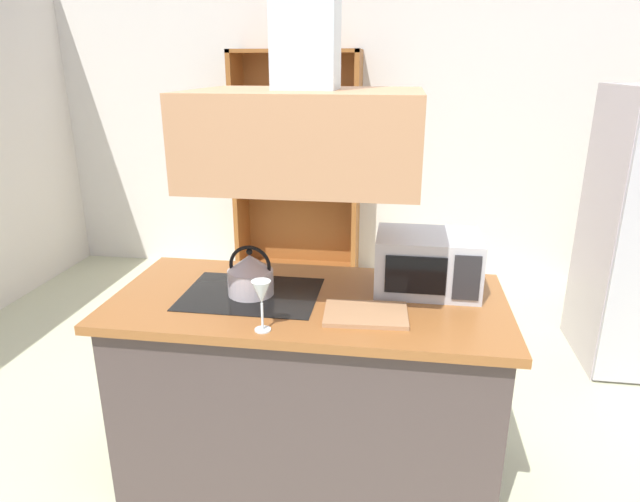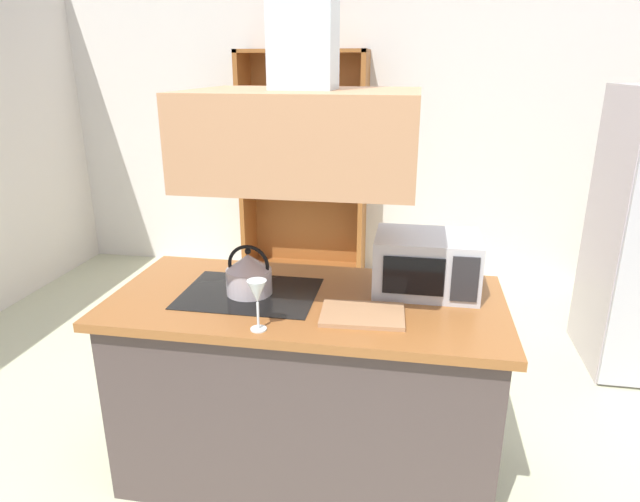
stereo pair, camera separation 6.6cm
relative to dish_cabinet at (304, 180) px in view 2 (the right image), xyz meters
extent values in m
plane|color=beige|center=(0.71, -2.79, -0.89)|extent=(7.80, 7.80, 0.00)
cube|color=silver|center=(0.71, 0.21, 0.46)|extent=(6.00, 0.12, 2.70)
cube|color=#483C39|center=(0.54, -2.59, -0.46)|extent=(1.65, 0.75, 0.86)
cube|color=#965A2B|center=(0.54, -2.59, -0.01)|extent=(1.73, 0.83, 0.04)
cube|color=black|center=(0.28, -2.59, 0.02)|extent=(0.60, 0.45, 0.00)
cube|color=#B07C53|center=(0.54, -2.59, 0.72)|extent=(0.90, 0.70, 0.36)
cube|color=#945424|center=(-0.52, -0.05, 0.11)|extent=(0.04, 0.40, 1.99)
cube|color=#945424|center=(0.53, -0.05, 0.11)|extent=(0.04, 0.40, 1.99)
cube|color=#945424|center=(0.00, -0.05, 1.09)|extent=(1.10, 0.40, 0.03)
cube|color=#945424|center=(0.00, -0.05, -0.85)|extent=(1.10, 0.40, 0.08)
cube|color=#945424|center=(0.00, 0.14, 0.11)|extent=(1.10, 0.02, 1.99)
cube|color=#945424|center=(0.00, -0.05, -0.09)|extent=(1.02, 0.36, 0.02)
cube|color=#945424|center=(0.00, -0.05, 0.41)|extent=(1.02, 0.36, 0.02)
cylinder|color=white|center=(-0.19, -0.10, -0.05)|extent=(0.18, 0.18, 0.05)
cylinder|color=white|center=(-0.19, -0.10, -0.01)|extent=(0.17, 0.17, 0.05)
cylinder|color=white|center=(-0.19, -0.10, 0.04)|extent=(0.16, 0.16, 0.05)
cylinder|color=silver|center=(0.14, -0.09, 0.48)|extent=(0.01, 0.01, 0.12)
cone|color=silver|center=(0.14, -0.09, 0.58)|extent=(0.07, 0.07, 0.08)
cylinder|color=silver|center=(0.31, -0.09, 0.48)|extent=(0.01, 0.01, 0.12)
cone|color=silver|center=(0.31, -0.09, 0.58)|extent=(0.07, 0.07, 0.08)
cylinder|color=#BFB5B9|center=(0.28, -2.59, 0.07)|extent=(0.20, 0.20, 0.11)
cone|color=#C1B2BA|center=(0.28, -2.59, 0.17)|extent=(0.19, 0.19, 0.07)
sphere|color=black|center=(0.28, -2.59, 0.22)|extent=(0.03, 0.03, 0.03)
torus|color=black|center=(0.28, -2.59, 0.15)|extent=(0.19, 0.02, 0.19)
cube|color=tan|center=(0.80, -2.74, 0.02)|extent=(0.35, 0.26, 0.02)
cube|color=#B7BABF|center=(1.05, -2.41, 0.14)|extent=(0.46, 0.34, 0.26)
cube|color=black|center=(1.00, -2.59, 0.14)|extent=(0.26, 0.01, 0.17)
cube|color=#262628|center=(1.21, -2.59, 0.14)|extent=(0.11, 0.01, 0.20)
cylinder|color=silver|center=(0.42, -2.93, 0.02)|extent=(0.06, 0.06, 0.01)
cylinder|color=silver|center=(0.42, -2.93, 0.08)|extent=(0.01, 0.01, 0.11)
cone|color=silver|center=(0.42, -2.93, 0.18)|extent=(0.08, 0.08, 0.09)
camera|label=1|loc=(0.92, -4.79, 0.99)|focal=30.83mm
camera|label=2|loc=(0.98, -4.78, 0.99)|focal=30.83mm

